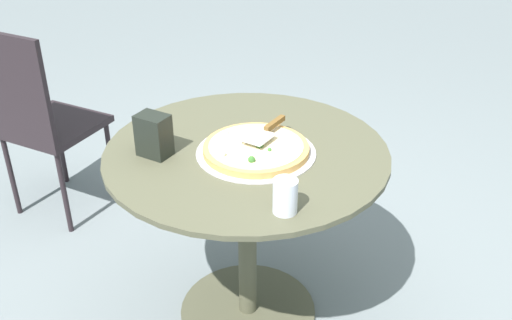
% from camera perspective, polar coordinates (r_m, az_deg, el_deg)
% --- Properties ---
extents(ground_plane, '(10.00, 10.00, 0.00)m').
position_cam_1_polar(ground_plane, '(2.36, -0.78, -14.41)').
color(ground_plane, slate).
extents(patio_table, '(0.94, 0.94, 0.72)m').
position_cam_1_polar(patio_table, '(2.04, -0.88, -3.86)').
color(patio_table, '#52513C').
rests_on(patio_table, ground).
extents(pizza_on_tray, '(0.39, 0.39, 0.05)m').
position_cam_1_polar(pizza_on_tray, '(1.91, -0.01, 1.05)').
color(pizza_on_tray, silver).
rests_on(pizza_on_tray, patio_table).
extents(pizza_server, '(0.14, 0.21, 0.02)m').
position_cam_1_polar(pizza_server, '(1.94, 1.06, 2.93)').
color(pizza_server, silver).
rests_on(pizza_server, pizza_on_tray).
extents(drinking_cup, '(0.07, 0.07, 0.10)m').
position_cam_1_polar(drinking_cup, '(1.61, 2.83, -3.50)').
color(drinking_cup, silver).
rests_on(drinking_cup, patio_table).
extents(napkin_dispenser, '(0.12, 0.11, 0.14)m').
position_cam_1_polar(napkin_dispenser, '(1.90, -9.83, 2.36)').
color(napkin_dispenser, black).
rests_on(napkin_dispenser, patio_table).
extents(patio_chair_near, '(0.50, 0.50, 0.92)m').
position_cam_1_polar(patio_chair_near, '(2.79, -20.31, 4.11)').
color(patio_chair_near, black).
rests_on(patio_chair_near, ground).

